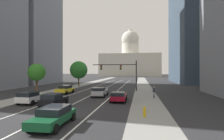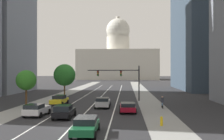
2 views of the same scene
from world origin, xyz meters
The scene contains 20 objects.
ground_plane centered at (0.00, 40.00, 0.00)m, with size 400.00×400.00×0.00m, color #2B2B2D.
sidewalk_left centered at (-8.91, 35.00, 0.01)m, with size 3.83×130.00×0.01m, color gray.
sidewalk_right centered at (8.91, 35.00, 0.01)m, with size 3.83×130.00×0.01m, color gray.
lane_stripe_left centered at (-3.50, 25.00, 0.01)m, with size 0.16×90.00×0.01m, color white.
lane_stripe_center centered at (0.00, 25.00, 0.01)m, with size 0.16×90.00×0.01m, color white.
lane_stripe_right centered at (3.50, 25.00, 0.01)m, with size 0.16×90.00×0.01m, color white.
office_tower_far_left centered at (-29.82, 38.96, 25.59)m, with size 20.26×19.30×51.11m.
office_tower_far_right centered at (27.75, 50.81, 20.38)m, with size 16.00×29.43×40.68m.
capitol_building centered at (0.00, 137.61, 11.87)m, with size 47.55×28.75×38.62m.
car_crimson centered at (5.26, 8.58, 0.71)m, with size 2.16×4.63×1.33m.
car_black centered at (-1.75, 4.17, 0.78)m, with size 2.00×4.23×1.51m.
car_white centered at (-5.26, 5.42, 0.77)m, with size 2.28×4.23×1.46m.
car_green centered at (1.75, -2.90, 0.74)m, with size 2.13×4.79×1.39m.
car_yellow centered at (-5.25, 15.71, 0.76)m, with size 2.21×4.35×1.47m.
car_silver centered at (1.75, 12.83, 0.76)m, with size 2.12×4.37×1.46m.
traffic_signal_mast centered at (4.30, 21.52, 4.27)m, with size 9.07×0.39×6.12m.
fire_hydrant centered at (8.42, 0.75, 0.46)m, with size 0.26×0.35×0.91m.
cyclist centered at (10.09, 12.43, 0.85)m, with size 0.36×1.70×1.72m.
street_tree_near_left centered at (-9.96, 14.39, 3.80)m, with size 3.03×3.03×5.34m.
street_tree_mid_left centered at (-8.27, 31.93, 4.33)m, with size 4.72×4.72×6.69m.
Camera 1 is at (8.04, -15.71, 4.03)m, focal length 29.60 mm.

